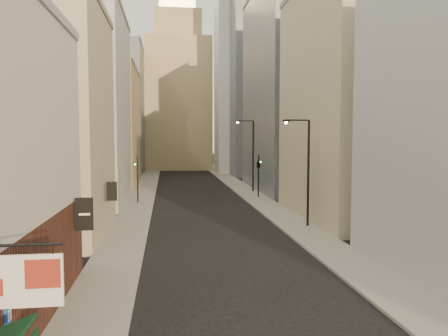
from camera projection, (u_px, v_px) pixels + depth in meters
sidewalk_left at (146, 187)px, 60.59m from camera, size 3.00×140.00×0.15m
sidewalk_right at (238, 186)px, 62.28m from camera, size 3.00×140.00×0.15m
left_bldg_beige at (46, 124)px, 30.63m from camera, size 8.00×12.00×16.00m
left_bldg_grey at (86, 109)px, 46.31m from camera, size 8.00×16.00×20.00m
left_bldg_tan at (109, 127)px, 64.22m from camera, size 8.00×18.00×17.00m
left_bldg_wingrid at (122, 111)px, 83.75m from camera, size 8.00×20.00×24.00m
right_bldg_beige at (348, 103)px, 37.56m from camera, size 8.00×16.00×20.00m
right_bldg_wingrid at (286, 92)px, 57.12m from camera, size 8.00×20.00×26.00m
highrise at (278, 41)px, 84.69m from camera, size 21.00×23.00×51.20m
clock_tower at (178, 89)px, 96.64m from camera, size 14.00×14.00×44.90m
white_tower at (237, 77)px, 84.15m from camera, size 8.00×8.00×41.50m
streetlamp_mid at (306, 166)px, 33.74m from camera, size 2.21×0.37×8.41m
streetlamp_far at (251, 151)px, 55.27m from camera, size 2.40×0.27×9.15m
traffic_light_left at (137, 172)px, 45.79m from camera, size 0.52×0.38×5.00m
traffic_light_right at (258, 164)px, 50.10m from camera, size 0.85×0.85×5.00m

